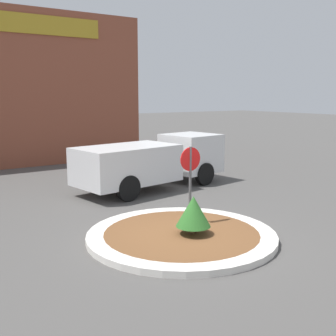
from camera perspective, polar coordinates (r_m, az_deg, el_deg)
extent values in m
plane|color=#514F4C|center=(10.58, 1.83, -9.51)|extent=(120.00, 120.00, 0.00)
cylinder|color=silver|center=(10.55, 1.83, -9.11)|extent=(4.68, 4.68, 0.16)
cylinder|color=brown|center=(10.55, 1.83, -9.10)|extent=(3.84, 3.84, 0.16)
cylinder|color=#4C4C51|center=(11.04, 3.01, -2.75)|extent=(0.07, 0.07, 2.19)
cylinder|color=#B71414|center=(10.90, 3.05, 1.21)|extent=(0.62, 0.03, 0.62)
cylinder|color=brown|center=(10.38, 3.42, -8.38)|extent=(0.08, 0.08, 0.20)
cone|color=#2D6B28|center=(10.24, 3.45, -5.86)|extent=(0.85, 0.85, 0.75)
cube|color=silver|center=(17.20, 3.12, 2.05)|extent=(2.20, 2.21, 1.53)
cube|color=silver|center=(15.08, -5.60, 0.49)|extent=(3.89, 2.56, 1.32)
cube|color=black|center=(17.65, 4.66, 3.11)|extent=(0.29, 1.73, 0.53)
cylinder|color=black|center=(17.85, 0.52, 0.02)|extent=(0.91, 0.35, 0.88)
cylinder|color=black|center=(16.54, 4.99, -0.81)|extent=(0.91, 0.35, 0.88)
cylinder|color=black|center=(15.58, -9.60, -1.59)|extent=(0.91, 0.35, 0.88)
cylinder|color=black|center=(14.06, -5.40, -2.74)|extent=(0.91, 0.35, 0.88)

